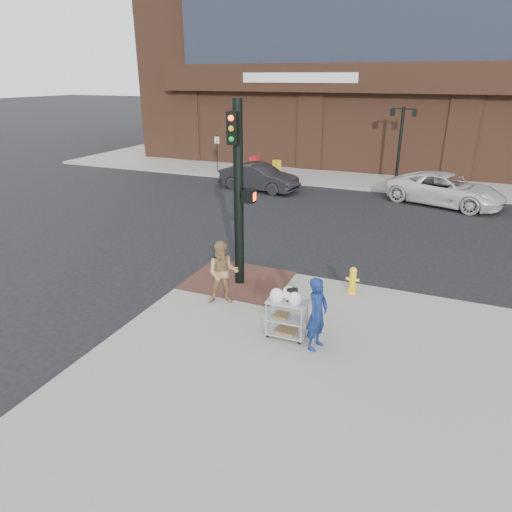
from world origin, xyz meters
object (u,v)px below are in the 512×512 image
at_px(woman_blue, 317,314).
at_px(pedestrian_tan, 223,273).
at_px(traffic_signal_pole, 239,191).
at_px(minivan_white, 445,189).
at_px(sedan_dark, 259,177).
at_px(utility_cart, 287,315).
at_px(fire_hydrant, 353,280).
at_px(lamp_post, 401,137).

bearing_deg(woman_blue, pedestrian_tan, 81.08).
height_order(traffic_signal_pole, minivan_white, traffic_signal_pole).
relative_size(traffic_signal_pole, sedan_dark, 1.18).
height_order(traffic_signal_pole, sedan_dark, traffic_signal_pole).
bearing_deg(utility_cart, pedestrian_tan, 154.69).
relative_size(pedestrian_tan, fire_hydrant, 2.22).
distance_m(sedan_dark, utility_cart, 14.84).
relative_size(lamp_post, fire_hydrant, 5.31).
xyz_separation_m(pedestrian_tan, sedan_dark, (-4.16, 12.50, -0.29)).
bearing_deg(fire_hydrant, sedan_dark, 123.78).
bearing_deg(pedestrian_tan, utility_cart, -49.85).
height_order(woman_blue, sedan_dark, woman_blue).
xyz_separation_m(pedestrian_tan, minivan_white, (4.96, 13.20, -0.26)).
bearing_deg(sedan_dark, utility_cart, -146.54).
distance_m(pedestrian_tan, fire_hydrant, 3.53).
height_order(minivan_white, fire_hydrant, minivan_white).
distance_m(pedestrian_tan, minivan_white, 14.10).
distance_m(utility_cart, fire_hydrant, 2.97).
height_order(sedan_dark, fire_hydrant, sedan_dark).
relative_size(pedestrian_tan, sedan_dark, 0.39).
bearing_deg(utility_cart, woman_blue, -11.69).
relative_size(woman_blue, fire_hydrant, 2.17).
bearing_deg(fire_hydrant, utility_cart, -107.84).
bearing_deg(lamp_post, utility_cart, -91.00).
relative_size(woman_blue, utility_cart, 1.35).
xyz_separation_m(lamp_post, sedan_dark, (-6.53, -3.99, -1.92)).
bearing_deg(lamp_post, sedan_dark, -148.56).
height_order(traffic_signal_pole, pedestrian_tan, traffic_signal_pole).
bearing_deg(pedestrian_tan, sedan_dark, 83.86).
xyz_separation_m(woman_blue, sedan_dark, (-6.95, 13.63, -0.27)).
bearing_deg(woman_blue, utility_cart, 91.36).
height_order(sedan_dark, utility_cart, sedan_dark).
height_order(traffic_signal_pole, utility_cart, traffic_signal_pole).
bearing_deg(sedan_dark, pedestrian_tan, -152.92).
xyz_separation_m(traffic_signal_pole, minivan_white, (5.07, 11.93, -2.11)).
bearing_deg(minivan_white, lamp_post, 55.98).
relative_size(sedan_dark, fire_hydrant, 5.62).
height_order(lamp_post, fire_hydrant, lamp_post).
xyz_separation_m(pedestrian_tan, fire_hydrant, (2.97, 1.84, -0.45)).
relative_size(sedan_dark, utility_cart, 3.48).
bearing_deg(fire_hydrant, lamp_post, 92.35).
distance_m(pedestrian_tan, sedan_dark, 13.18).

